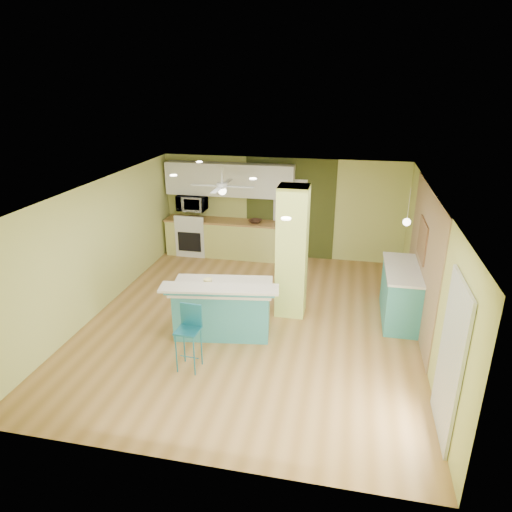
{
  "coord_description": "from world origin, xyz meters",
  "views": [
    {
      "loc": [
        1.62,
        -7.4,
        4.24
      ],
      "look_at": [
        -0.01,
        0.4,
        1.15
      ],
      "focal_mm": 32.0,
      "sensor_mm": 36.0,
      "label": 1
    }
  ],
  "objects_px": {
    "bar_stool": "(189,327)",
    "canister": "(208,283)",
    "fruit_bowl": "(255,221)",
    "side_counter": "(401,293)",
    "peninsula": "(223,308)"
  },
  "relations": [
    {
      "from": "canister",
      "to": "bar_stool",
      "type": "bearing_deg",
      "value": -89.25
    },
    {
      "from": "peninsula",
      "to": "bar_stool",
      "type": "bearing_deg",
      "value": -109.18
    },
    {
      "from": "fruit_bowl",
      "to": "canister",
      "type": "xyz_separation_m",
      "value": [
        -0.04,
        -3.76,
        0.01
      ]
    },
    {
      "from": "fruit_bowl",
      "to": "side_counter",
      "type": "bearing_deg",
      "value": -36.93
    },
    {
      "from": "peninsula",
      "to": "canister",
      "type": "height_order",
      "value": "canister"
    },
    {
      "from": "side_counter",
      "to": "fruit_bowl",
      "type": "distance_m",
      "value": 4.17
    },
    {
      "from": "bar_stool",
      "to": "canister",
      "type": "distance_m",
      "value": 1.05
    },
    {
      "from": "canister",
      "to": "side_counter",
      "type": "bearing_deg",
      "value": 20.81
    },
    {
      "from": "side_counter",
      "to": "canister",
      "type": "distance_m",
      "value": 3.61
    },
    {
      "from": "bar_stool",
      "to": "fruit_bowl",
      "type": "bearing_deg",
      "value": 93.2
    },
    {
      "from": "bar_stool",
      "to": "canister",
      "type": "height_order",
      "value": "canister"
    },
    {
      "from": "side_counter",
      "to": "canister",
      "type": "xyz_separation_m",
      "value": [
        -3.35,
        -1.27,
        0.47
      ]
    },
    {
      "from": "bar_stool",
      "to": "side_counter",
      "type": "relative_size",
      "value": 0.66
    },
    {
      "from": "fruit_bowl",
      "to": "canister",
      "type": "bearing_deg",
      "value": -90.61
    },
    {
      "from": "peninsula",
      "to": "bar_stool",
      "type": "relative_size",
      "value": 1.9
    }
  ]
}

